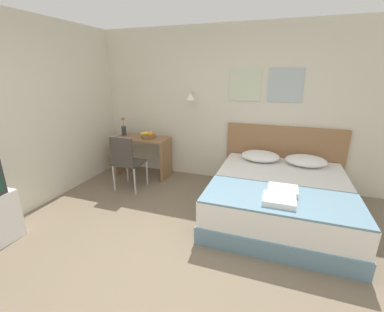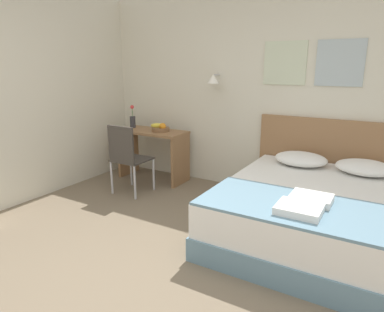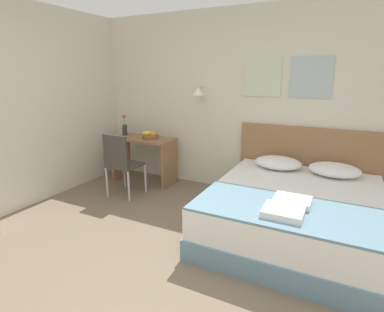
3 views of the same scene
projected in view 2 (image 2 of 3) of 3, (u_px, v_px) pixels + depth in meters
name	position (u px, v px, depth m)	size (l,w,h in m)	color
ground_plane	(136.00, 284.00, 2.71)	(24.00, 24.00, 0.00)	#756651
wall_back	(258.00, 92.00, 4.49)	(5.37, 0.31, 2.65)	beige
bed	(316.00, 214.00, 3.35)	(1.77, 1.99, 0.53)	#66899E
headboard	(335.00, 163.00, 4.13)	(1.89, 0.06, 1.06)	#8E6642
pillow_left	(301.00, 159.00, 4.02)	(0.60, 0.47, 0.15)	white
pillow_right	(365.00, 167.00, 3.69)	(0.60, 0.47, 0.15)	white
throw_blanket	(304.00, 208.00, 2.80)	(1.72, 0.80, 0.02)	#66899E
folded_towel_near_foot	(311.00, 198.00, 2.89)	(0.33, 0.26, 0.06)	white
folded_towel_mid_bed	(299.00, 209.00, 2.68)	(0.34, 0.29, 0.06)	white
desk	(153.00, 146.00, 5.09)	(1.01, 0.49, 0.74)	#8E6642
desk_chair	(127.00, 155.00, 4.46)	(0.44, 0.44, 0.94)	#3D3833
fruit_bowl	(160.00, 128.00, 4.96)	(0.29, 0.26, 0.13)	brown
flower_vase	(133.00, 120.00, 5.24)	(0.08, 0.08, 0.34)	#333338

